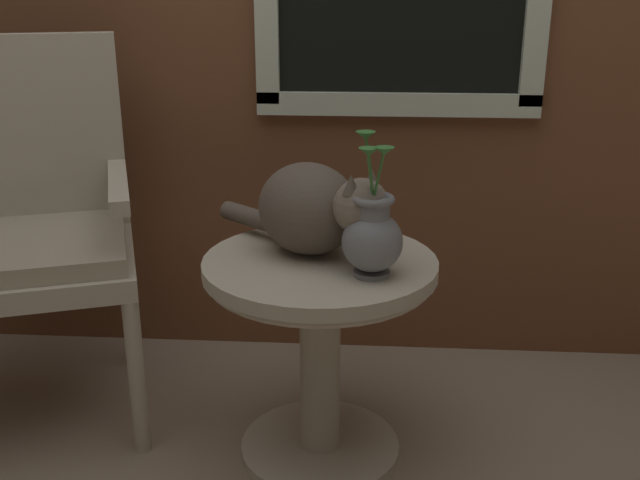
{
  "coord_description": "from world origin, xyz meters",
  "views": [
    {
      "loc": [
        0.28,
        -1.54,
        1.2
      ],
      "look_at": [
        0.17,
        0.15,
        0.61
      ],
      "focal_mm": 41.32,
      "sensor_mm": 36.0,
      "label": 1
    }
  ],
  "objects_px": {
    "wicker_chair": "(27,217)",
    "cat": "(314,208)",
    "wicker_side_table": "(320,320)",
    "pewter_vase_with_ivy": "(372,235)"
  },
  "relations": [
    {
      "from": "pewter_vase_with_ivy",
      "to": "cat",
      "type": "bearing_deg",
      "value": 137.31
    },
    {
      "from": "cat",
      "to": "wicker_chair",
      "type": "bearing_deg",
      "value": 168.55
    },
    {
      "from": "wicker_chair",
      "to": "pewter_vase_with_ivy",
      "type": "distance_m",
      "value": 1.0
    },
    {
      "from": "wicker_side_table",
      "to": "cat",
      "type": "bearing_deg",
      "value": 115.97
    },
    {
      "from": "wicker_side_table",
      "to": "wicker_chair",
      "type": "relative_size",
      "value": 0.54
    },
    {
      "from": "wicker_side_table",
      "to": "pewter_vase_with_ivy",
      "type": "height_order",
      "value": "pewter_vase_with_ivy"
    },
    {
      "from": "wicker_side_table",
      "to": "cat",
      "type": "height_order",
      "value": "cat"
    },
    {
      "from": "cat",
      "to": "pewter_vase_with_ivy",
      "type": "height_order",
      "value": "pewter_vase_with_ivy"
    },
    {
      "from": "wicker_chair",
      "to": "cat",
      "type": "relative_size",
      "value": 2.34
    },
    {
      "from": "wicker_side_table",
      "to": "cat",
      "type": "distance_m",
      "value": 0.29
    }
  ]
}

